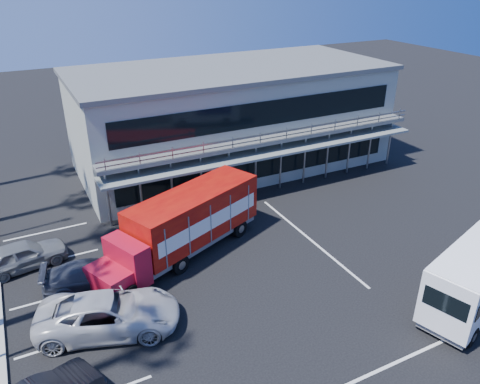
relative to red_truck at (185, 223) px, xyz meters
name	(u,v)px	position (x,y,z in m)	size (l,w,h in m)	color
ground	(310,277)	(4.62, -4.73, -1.82)	(120.00, 120.00, 0.00)	black
building	(231,117)	(7.62, 10.21, 1.84)	(22.40, 12.00, 7.30)	gray
red_truck	(185,223)	(0.00, 0.00, 0.00)	(9.93, 5.94, 3.31)	#A70D23
white_van	(476,277)	(9.62, -9.73, -0.19)	(6.65, 3.96, 3.07)	white
parked_car_c	(109,314)	(-4.88, -3.93, -1.01)	(2.67, 5.79, 1.61)	#BABABC
parked_car_d	(94,275)	(-4.88, -0.73, -1.15)	(1.87, 4.60, 1.34)	#303440
parked_car_e	(23,255)	(-7.71, 2.47, -1.10)	(1.70, 4.22, 1.44)	slate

